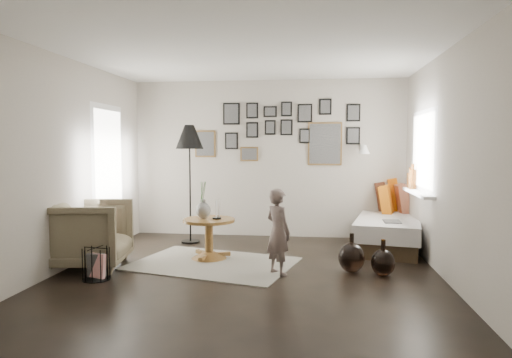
# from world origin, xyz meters

# --- Properties ---
(ground) EXTENTS (4.80, 4.80, 0.00)m
(ground) POSITION_xyz_m (0.00, 0.00, 0.00)
(ground) COLOR black
(ground) RESTS_ON ground
(wall_back) EXTENTS (4.50, 0.00, 4.50)m
(wall_back) POSITION_xyz_m (0.00, 2.40, 1.30)
(wall_back) COLOR #AFA699
(wall_back) RESTS_ON ground
(wall_front) EXTENTS (4.50, 0.00, 4.50)m
(wall_front) POSITION_xyz_m (0.00, -2.40, 1.30)
(wall_front) COLOR #AFA699
(wall_front) RESTS_ON ground
(wall_left) EXTENTS (0.00, 4.80, 4.80)m
(wall_left) POSITION_xyz_m (-2.25, 0.00, 1.30)
(wall_left) COLOR #AFA699
(wall_left) RESTS_ON ground
(wall_right) EXTENTS (0.00, 4.80, 4.80)m
(wall_right) POSITION_xyz_m (2.25, 0.00, 1.30)
(wall_right) COLOR #AFA699
(wall_right) RESTS_ON ground
(ceiling) EXTENTS (4.80, 4.80, 0.00)m
(ceiling) POSITION_xyz_m (0.00, 0.00, 2.60)
(ceiling) COLOR white
(ceiling) RESTS_ON wall_back
(door_left) EXTENTS (0.00, 2.14, 2.14)m
(door_left) POSITION_xyz_m (-2.23, 1.20, 1.05)
(door_left) COLOR white
(door_left) RESTS_ON wall_left
(window_right) EXTENTS (0.15, 1.32, 1.30)m
(window_right) POSITION_xyz_m (2.18, 1.34, 0.93)
(window_right) COLOR white
(window_right) RESTS_ON wall_right
(gallery_wall) EXTENTS (2.74, 0.03, 1.08)m
(gallery_wall) POSITION_xyz_m (0.29, 2.38, 1.74)
(gallery_wall) COLOR brown
(gallery_wall) RESTS_ON wall_back
(wall_sconce) EXTENTS (0.18, 0.36, 0.16)m
(wall_sconce) POSITION_xyz_m (1.55, 2.13, 1.46)
(wall_sconce) COLOR white
(wall_sconce) RESTS_ON wall_back
(rug) EXTENTS (2.27, 1.84, 0.01)m
(rug) POSITION_xyz_m (-0.50, 0.48, 0.01)
(rug) COLOR silver
(rug) RESTS_ON ground
(pedestal_table) EXTENTS (0.69, 0.69, 0.55)m
(pedestal_table) POSITION_xyz_m (-0.61, 0.73, 0.25)
(pedestal_table) COLOR brown
(pedestal_table) RESTS_ON ground
(vase) EXTENTS (0.20, 0.20, 0.50)m
(vase) POSITION_xyz_m (-0.69, 0.75, 0.70)
(vase) COLOR black
(vase) RESTS_ON pedestal_table
(candles) EXTENTS (0.12, 0.12, 0.26)m
(candles) POSITION_xyz_m (-0.50, 0.73, 0.67)
(candles) COLOR black
(candles) RESTS_ON pedestal_table
(daybed) EXTENTS (1.26, 2.16, 1.00)m
(daybed) POSITION_xyz_m (1.91, 1.93, 0.31)
(daybed) COLOR black
(daybed) RESTS_ON ground
(magazine_on_daybed) EXTENTS (0.23, 0.31, 0.02)m
(magazine_on_daybed) POSITION_xyz_m (1.86, 1.29, 0.47)
(magazine_on_daybed) COLOR black
(magazine_on_daybed) RESTS_ON daybed
(armchair) EXTENTS (1.06, 1.03, 0.84)m
(armchair) POSITION_xyz_m (-2.00, 0.15, 0.42)
(armchair) COLOR brown
(armchair) RESTS_ON ground
(armchair_cushion) EXTENTS (0.43, 0.44, 0.17)m
(armchair_cushion) POSITION_xyz_m (-2.00, 0.20, 0.48)
(armchair_cushion) COLOR white
(armchair_cushion) RESTS_ON armchair
(floor_lamp) EXTENTS (0.43, 0.43, 1.84)m
(floor_lamp) POSITION_xyz_m (-1.14, 1.71, 1.58)
(floor_lamp) COLOR black
(floor_lamp) RESTS_ON ground
(magazine_basket) EXTENTS (0.33, 0.33, 0.36)m
(magazine_basket) POSITION_xyz_m (-1.67, -0.35, 0.18)
(magazine_basket) COLOR black
(magazine_basket) RESTS_ON ground
(demijohn_large) EXTENTS (0.31, 0.31, 0.47)m
(demijohn_large) POSITION_xyz_m (1.23, 0.31, 0.18)
(demijohn_large) COLOR black
(demijohn_large) RESTS_ON ground
(demijohn_small) EXTENTS (0.28, 0.28, 0.43)m
(demijohn_small) POSITION_xyz_m (1.58, 0.19, 0.16)
(demijohn_small) COLOR black
(demijohn_small) RESTS_ON ground
(child) EXTENTS (0.43, 0.44, 1.02)m
(child) POSITION_xyz_m (0.36, 0.11, 0.51)
(child) COLOR #695853
(child) RESTS_ON ground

